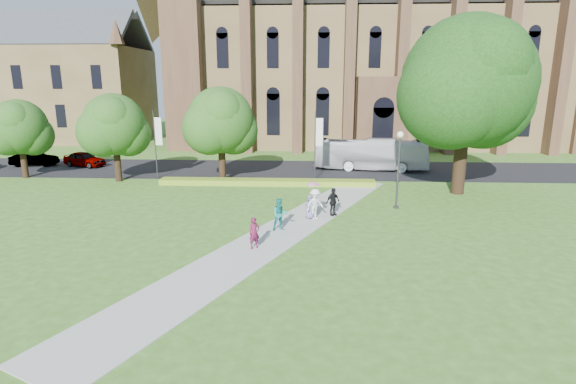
# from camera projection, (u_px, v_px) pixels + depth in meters

# --- Properties ---
(ground) EXTENTS (160.00, 160.00, 0.00)m
(ground) POSITION_uv_depth(u_px,v_px,m) (280.00, 238.00, 24.72)
(ground) COLOR #3C5B1B
(ground) RESTS_ON ground
(road) EXTENTS (160.00, 10.00, 0.02)m
(road) POSITION_uv_depth(u_px,v_px,m) (294.00, 170.00, 44.12)
(road) COLOR black
(road) RESTS_ON ground
(footpath) EXTENTS (15.58, 28.54, 0.04)m
(footpath) POSITION_uv_depth(u_px,v_px,m) (281.00, 232.00, 25.69)
(footpath) COLOR #B2B2A8
(footpath) RESTS_ON ground
(flower_hedge) EXTENTS (18.00, 1.40, 0.45)m
(flower_hedge) POSITION_uv_depth(u_px,v_px,m) (267.00, 182.00, 37.57)
(flower_hedge) COLOR #9FAC22
(flower_hedge) RESTS_ON ground
(cathedral) EXTENTS (52.60, 18.25, 28.00)m
(cathedral) POSITION_uv_depth(u_px,v_px,m) (375.00, 46.00, 59.66)
(cathedral) COLOR olive
(cathedral) RESTS_ON ground
(building_west) EXTENTS (22.00, 14.00, 18.30)m
(building_west) POSITION_uv_depth(u_px,v_px,m) (65.00, 76.00, 64.93)
(building_west) COLOR olive
(building_west) RESTS_ON ground
(streetlamp) EXTENTS (0.44, 0.44, 5.24)m
(streetlamp) POSITION_uv_depth(u_px,v_px,m) (399.00, 161.00, 29.87)
(streetlamp) COLOR #38383D
(streetlamp) RESTS_ON ground
(large_tree) EXTENTS (9.60, 9.60, 13.20)m
(large_tree) POSITION_uv_depth(u_px,v_px,m) (467.00, 82.00, 32.75)
(large_tree) COLOR #332114
(large_tree) RESTS_ON ground
(street_tree_0) EXTENTS (5.20, 5.20, 7.50)m
(street_tree_0) POSITION_uv_depth(u_px,v_px,m) (114.00, 125.00, 37.88)
(street_tree_0) COLOR #332114
(street_tree_0) RESTS_ON ground
(street_tree_1) EXTENTS (5.60, 5.60, 8.05)m
(street_tree_1) POSITION_uv_depth(u_px,v_px,m) (221.00, 121.00, 37.83)
(street_tree_1) COLOR #332114
(street_tree_1) RESTS_ON ground
(street_tree_2) EXTENTS (4.80, 4.80, 6.95)m
(street_tree_2) POSITION_uv_depth(u_px,v_px,m) (19.00, 127.00, 39.37)
(street_tree_2) COLOR #332114
(street_tree_2) RESTS_ON ground
(banner_pole_0) EXTENTS (0.70, 0.10, 6.00)m
(banner_pole_0) POSITION_uv_depth(u_px,v_px,m) (316.00, 142.00, 38.55)
(banner_pole_0) COLOR #38383D
(banner_pole_0) RESTS_ON ground
(banner_pole_1) EXTENTS (0.70, 0.10, 6.00)m
(banner_pole_1) POSITION_uv_depth(u_px,v_px,m) (156.00, 141.00, 39.24)
(banner_pole_1) COLOR #38383D
(banner_pole_1) RESTS_ON ground
(tour_coach) EXTENTS (11.07, 3.59, 3.03)m
(tour_coach) POSITION_uv_depth(u_px,v_px,m) (371.00, 154.00, 43.64)
(tour_coach) COLOR silver
(tour_coach) RESTS_ON road
(car_0) EXTENTS (4.78, 3.19, 1.51)m
(car_0) POSITION_uv_depth(u_px,v_px,m) (84.00, 159.00, 45.56)
(car_0) COLOR gray
(car_0) RESTS_ON road
(car_1) EXTENTS (4.64, 2.27, 1.47)m
(car_1) POSITION_uv_depth(u_px,v_px,m) (34.00, 159.00, 45.83)
(car_1) COLOR gray
(car_1) RESTS_ON road
(pedestrian_0) EXTENTS (0.72, 0.67, 1.65)m
(pedestrian_0) POSITION_uv_depth(u_px,v_px,m) (254.00, 233.00, 22.98)
(pedestrian_0) COLOR #5B1433
(pedestrian_0) RESTS_ON footpath
(pedestrian_1) EXTENTS (1.09, 0.96, 1.89)m
(pedestrian_1) POSITION_uv_depth(u_px,v_px,m) (280.00, 215.00, 25.75)
(pedestrian_1) COLOR #1A837E
(pedestrian_1) RESTS_ON footpath
(pedestrian_2) EXTENTS (1.42, 1.32, 1.92)m
(pedestrian_2) POSITION_uv_depth(u_px,v_px,m) (315.00, 204.00, 27.90)
(pedestrian_2) COLOR silver
(pedestrian_2) RESTS_ON footpath
(pedestrian_3) EXTENTS (1.10, 1.02, 1.81)m
(pedestrian_3) POSITION_uv_depth(u_px,v_px,m) (333.00, 202.00, 28.67)
(pedestrian_3) COLOR black
(pedestrian_3) RESTS_ON footpath
(pedestrian_4) EXTENTS (0.85, 0.65, 1.54)m
(pedestrian_4) POSITION_uv_depth(u_px,v_px,m) (310.00, 207.00, 27.99)
(pedestrian_4) COLOR slate
(pedestrian_4) RESTS_ON footpath
(parasol) EXTENTS (1.04, 1.04, 0.72)m
(parasol) POSITION_uv_depth(u_px,v_px,m) (313.00, 189.00, 27.81)
(parasol) COLOR #DF9EB1
(parasol) RESTS_ON pedestrian_4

